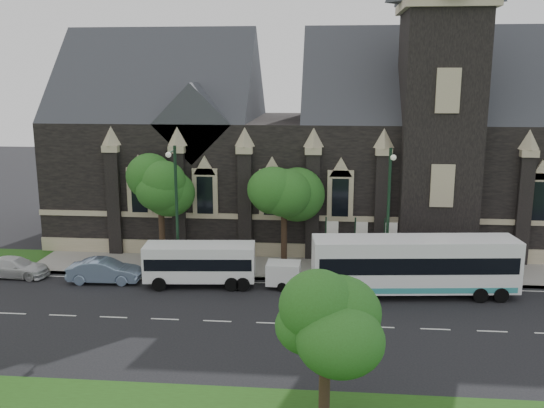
# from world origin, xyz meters

# --- Properties ---
(ground) EXTENTS (160.00, 160.00, 0.00)m
(ground) POSITION_xyz_m (0.00, 0.00, 0.00)
(ground) COLOR black
(ground) RESTS_ON ground
(sidewalk) EXTENTS (80.00, 5.00, 0.15)m
(sidewalk) POSITION_xyz_m (0.00, 9.50, 0.07)
(sidewalk) COLOR gray
(sidewalk) RESTS_ON ground
(museum) EXTENTS (40.00, 17.70, 29.90)m
(museum) POSITION_xyz_m (5.12, 18.78, 8.17)
(museum) COLOR black
(museum) RESTS_ON ground
(tree_park_east) EXTENTS (3.40, 3.40, 6.28)m
(tree_park_east) POSITION_xyz_m (6.18, -9.32, 4.62)
(tree_park_east) COLOR black
(tree_park_east) RESTS_ON ground
(tree_walk_right) EXTENTS (4.08, 4.08, 7.80)m
(tree_walk_right) POSITION_xyz_m (3.21, 10.71, 5.82)
(tree_walk_right) COLOR black
(tree_walk_right) RESTS_ON ground
(tree_walk_left) EXTENTS (3.91, 3.91, 7.64)m
(tree_walk_left) POSITION_xyz_m (-5.80, 10.70, 5.73)
(tree_walk_left) COLOR black
(tree_walk_left) RESTS_ON ground
(street_lamp_near) EXTENTS (0.36, 1.88, 9.00)m
(street_lamp_near) POSITION_xyz_m (10.00, 7.09, 5.11)
(street_lamp_near) COLOR black
(street_lamp_near) RESTS_ON ground
(street_lamp_mid) EXTENTS (0.36, 1.88, 9.00)m
(street_lamp_mid) POSITION_xyz_m (-4.00, 7.09, 5.11)
(street_lamp_mid) COLOR black
(street_lamp_mid) RESTS_ON ground
(banner_flag_left) EXTENTS (0.90, 0.10, 4.00)m
(banner_flag_left) POSITION_xyz_m (6.29, 9.00, 2.38)
(banner_flag_left) COLOR black
(banner_flag_left) RESTS_ON ground
(banner_flag_center) EXTENTS (0.90, 0.10, 4.00)m
(banner_flag_center) POSITION_xyz_m (8.29, 9.00, 2.38)
(banner_flag_center) COLOR black
(banner_flag_center) RESTS_ON ground
(banner_flag_right) EXTENTS (0.90, 0.10, 4.00)m
(banner_flag_right) POSITION_xyz_m (10.29, 9.00, 2.38)
(banner_flag_right) COLOR black
(banner_flag_right) RESTS_ON ground
(tour_coach) EXTENTS (12.79, 3.98, 3.67)m
(tour_coach) POSITION_xyz_m (11.51, 5.15, 2.00)
(tour_coach) COLOR white
(tour_coach) RESTS_ON ground
(shuttle_bus) EXTENTS (7.31, 3.05, 2.76)m
(shuttle_bus) POSITION_xyz_m (-2.15, 5.72, 1.60)
(shuttle_bus) COLOR white
(shuttle_bus) RESTS_ON ground
(box_trailer) EXTENTS (3.15, 1.85, 1.67)m
(box_trailer) POSITION_xyz_m (3.30, 5.78, 0.95)
(box_trailer) COLOR white
(box_trailer) RESTS_ON ground
(sedan) EXTENTS (4.85, 1.87, 1.57)m
(sedan) POSITION_xyz_m (-8.63, 5.68, 0.79)
(sedan) COLOR #778EAC
(sedan) RESTS_ON ground
(car_far_white) EXTENTS (4.72, 2.07, 1.35)m
(car_far_white) POSITION_xyz_m (-15.14, 6.20, 0.67)
(car_far_white) COLOR silver
(car_far_white) RESTS_ON ground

